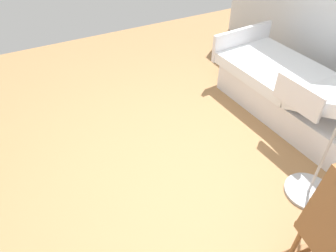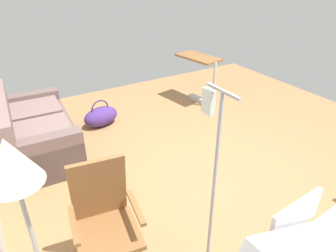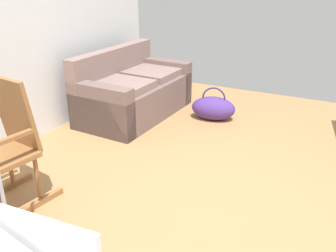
# 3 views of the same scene
# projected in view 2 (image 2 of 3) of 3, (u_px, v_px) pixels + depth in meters

# --- Properties ---
(ground_plane) EXTENTS (6.57, 6.57, 0.00)m
(ground_plane) POSITION_uv_depth(u_px,v_px,m) (212.00, 172.00, 3.79)
(ground_plane) COLOR #9E7247
(couch) EXTENTS (1.64, 0.92, 0.85)m
(couch) POSITION_uv_depth(u_px,v_px,m) (36.00, 133.00, 4.03)
(couch) COLOR #68534F
(couch) RESTS_ON ground
(rocking_chair) EXTENTS (0.82, 0.58, 1.05)m
(rocking_chair) POSITION_uv_depth(u_px,v_px,m) (105.00, 223.00, 2.40)
(rocking_chair) COLOR brown
(rocking_chair) RESTS_ON ground
(floor_lamp) EXTENTS (0.34, 0.34, 1.48)m
(floor_lamp) POSITION_uv_depth(u_px,v_px,m) (14.00, 176.00, 1.76)
(floor_lamp) COLOR #B2B5BA
(floor_lamp) RESTS_ON ground
(overbed_table) EXTENTS (0.87, 0.53, 0.84)m
(overbed_table) POSITION_uv_depth(u_px,v_px,m) (201.00, 74.00, 5.40)
(overbed_table) COLOR #B2B5BA
(overbed_table) RESTS_ON ground
(duffel_bag) EXTENTS (0.41, 0.61, 0.43)m
(duffel_bag) POSITION_uv_depth(u_px,v_px,m) (101.00, 116.00, 4.79)
(duffel_bag) COLOR #472D7A
(duffel_bag) RESTS_ON ground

